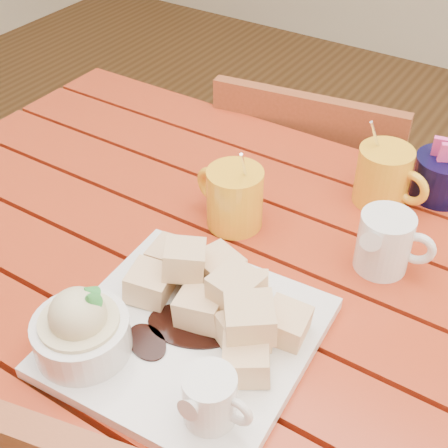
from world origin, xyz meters
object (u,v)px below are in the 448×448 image
Objects in this scene: table at (228,323)px; coffee_mug_left at (233,196)px; coffee_mug_right at (385,176)px; dessert_plate at (170,326)px; chair_far at (309,216)px.

table is 8.45× the size of coffee_mug_left.
dessert_plate is at bearing -94.60° from coffee_mug_right.
dessert_plate is 0.26m from coffee_mug_left.
coffee_mug_right is (0.10, 0.42, 0.01)m from dessert_plate.
coffee_mug_left is at bearing -124.79° from coffee_mug_right.
chair_far reaches higher than table.
chair_far is (-0.23, 0.25, -0.35)m from coffee_mug_right.
coffee_mug_left reaches higher than dessert_plate.
table is 0.33m from coffee_mug_right.
dessert_plate is 0.43m from coffee_mug_right.
coffee_mug_right is 0.18× the size of chair_far.
coffee_mug_right reaches higher than dessert_plate.
coffee_mug_left is at bearing 104.68° from dessert_plate.
coffee_mug_left is 0.55m from chair_far.
coffee_mug_left is 0.24m from coffee_mug_right.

